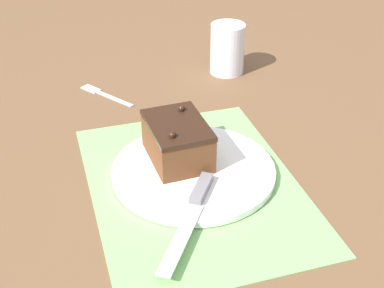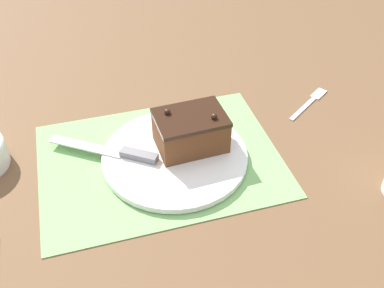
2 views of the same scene
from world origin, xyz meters
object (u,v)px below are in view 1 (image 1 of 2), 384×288
at_px(cake_plate, 194,171).
at_px(dessert_fork, 103,93).
at_px(drinking_glass, 227,49).
at_px(serving_knife, 197,204).
at_px(chocolate_cake, 177,141).

xyz_separation_m(cake_plate, dessert_fork, (0.35, 0.10, -0.01)).
height_order(cake_plate, drinking_glass, drinking_glass).
bearing_deg(serving_knife, cake_plate, -69.78).
xyz_separation_m(serving_knife, dessert_fork, (0.45, 0.08, -0.02)).
xyz_separation_m(chocolate_cake, drinking_glass, (0.34, -0.22, 0.01)).
bearing_deg(chocolate_cake, serving_knife, 176.87).
bearing_deg(chocolate_cake, dessert_fork, 15.35).
bearing_deg(dessert_fork, cake_plate, -108.07).
height_order(serving_knife, drinking_glass, drinking_glass).
height_order(chocolate_cake, dessert_fork, chocolate_cake).
bearing_deg(chocolate_cake, cake_plate, -154.05).
bearing_deg(cake_plate, serving_knife, 165.74).
distance_m(cake_plate, serving_knife, 0.10).
height_order(cake_plate, chocolate_cake, chocolate_cake).
bearing_deg(drinking_glass, serving_knife, 154.88).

